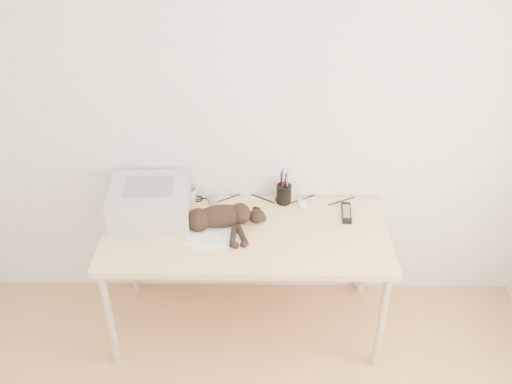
{
  "coord_description": "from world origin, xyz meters",
  "views": [
    {
      "loc": [
        0.08,
        -1.11,
        2.71
      ],
      "look_at": [
        0.06,
        1.34,
        1.04
      ],
      "focal_mm": 40.0,
      "sensor_mm": 36.0,
      "label": 1
    }
  ],
  "objects_px": {
    "desk": "(247,241)",
    "pen_cup": "(284,193)",
    "cat": "(218,218)",
    "mouse": "(302,203)",
    "printer": "(151,202)",
    "mug": "(188,195)"
  },
  "relations": [
    {
      "from": "cat",
      "to": "mug",
      "type": "distance_m",
      "value": 0.3
    },
    {
      "from": "desk",
      "to": "mug",
      "type": "distance_m",
      "value": 0.44
    },
    {
      "from": "mug",
      "to": "pen_cup",
      "type": "height_order",
      "value": "pen_cup"
    },
    {
      "from": "mug",
      "to": "printer",
      "type": "bearing_deg",
      "value": -144.76
    },
    {
      "from": "printer",
      "to": "mug",
      "type": "height_order",
      "value": "printer"
    },
    {
      "from": "pen_cup",
      "to": "mug",
      "type": "bearing_deg",
      "value": -178.99
    },
    {
      "from": "pen_cup",
      "to": "mouse",
      "type": "xyz_separation_m",
      "value": [
        0.11,
        -0.03,
        -0.05
      ]
    },
    {
      "from": "printer",
      "to": "mug",
      "type": "relative_size",
      "value": 4.22
    },
    {
      "from": "cat",
      "to": "mug",
      "type": "height_order",
      "value": "cat"
    },
    {
      "from": "mouse",
      "to": "mug",
      "type": "bearing_deg",
      "value": 169.48
    },
    {
      "from": "printer",
      "to": "mug",
      "type": "xyz_separation_m",
      "value": [
        0.2,
        0.14,
        -0.05
      ]
    },
    {
      "from": "desk",
      "to": "pen_cup",
      "type": "bearing_deg",
      "value": 43.07
    },
    {
      "from": "cat",
      "to": "mouse",
      "type": "xyz_separation_m",
      "value": [
        0.49,
        0.22,
        -0.04
      ]
    },
    {
      "from": "mug",
      "to": "mouse",
      "type": "relative_size",
      "value": 1.11
    },
    {
      "from": "mug",
      "to": "mouse",
      "type": "bearing_deg",
      "value": -1.45
    },
    {
      "from": "desk",
      "to": "printer",
      "type": "xyz_separation_m",
      "value": [
        -0.55,
        0.06,
        0.24
      ]
    },
    {
      "from": "cat",
      "to": "mouse",
      "type": "height_order",
      "value": "cat"
    },
    {
      "from": "desk",
      "to": "pen_cup",
      "type": "height_order",
      "value": "pen_cup"
    },
    {
      "from": "desk",
      "to": "cat",
      "type": "relative_size",
      "value": 2.63
    },
    {
      "from": "printer",
      "to": "mouse",
      "type": "xyz_separation_m",
      "value": [
        0.87,
        0.12,
        -0.09
      ]
    },
    {
      "from": "mug",
      "to": "mouse",
      "type": "distance_m",
      "value": 0.68
    },
    {
      "from": "printer",
      "to": "cat",
      "type": "xyz_separation_m",
      "value": [
        0.39,
        -0.09,
        -0.04
      ]
    }
  ]
}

